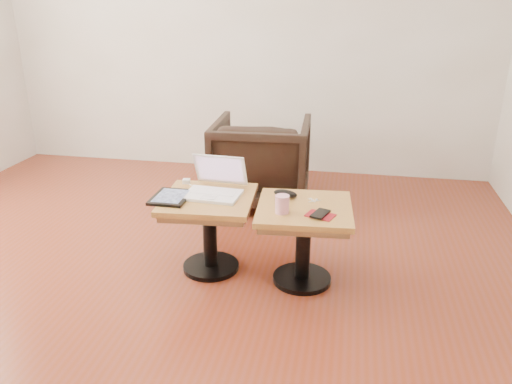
% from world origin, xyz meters
% --- Properties ---
extents(room_shell, '(4.52, 4.52, 2.71)m').
position_xyz_m(room_shell, '(0.00, 0.00, 1.35)').
color(room_shell, maroon).
rests_on(room_shell, ground).
extents(side_table_left, '(0.55, 0.55, 0.47)m').
position_xyz_m(side_table_left, '(0.22, 0.28, 0.35)').
color(side_table_left, black).
rests_on(side_table_left, ground).
extents(side_table_right, '(0.55, 0.55, 0.47)m').
position_xyz_m(side_table_right, '(0.78, 0.24, 0.35)').
color(side_table_right, black).
rests_on(side_table_right, ground).
extents(laptop, '(0.34, 0.33, 0.21)m').
position_xyz_m(laptop, '(0.24, 0.34, 0.51)').
color(laptop, white).
rests_on(laptop, side_table_left).
extents(tablet, '(0.20, 0.25, 0.02)m').
position_xyz_m(tablet, '(0.02, 0.21, 0.48)').
color(tablet, black).
rests_on(tablet, side_table_left).
extents(charging_adapter, '(0.05, 0.05, 0.03)m').
position_xyz_m(charging_adapter, '(0.02, 0.47, 0.48)').
color(charging_adapter, white).
rests_on(charging_adapter, side_table_left).
extents(glasses_case, '(0.15, 0.10, 0.04)m').
position_xyz_m(glasses_case, '(0.65, 0.36, 0.49)').
color(glasses_case, black).
rests_on(glasses_case, side_table_right).
extents(striped_cup, '(0.08, 0.08, 0.10)m').
position_xyz_m(striped_cup, '(0.67, 0.13, 0.52)').
color(striped_cup, '#D4447A').
rests_on(striped_cup, side_table_right).
extents(earbuds_tangle, '(0.07, 0.05, 0.01)m').
position_xyz_m(earbuds_tangle, '(0.82, 0.33, 0.48)').
color(earbuds_tangle, white).
rests_on(earbuds_tangle, side_table_right).
extents(phone_on_sleeve, '(0.17, 0.14, 0.02)m').
position_xyz_m(phone_on_sleeve, '(0.87, 0.13, 0.48)').
color(phone_on_sleeve, maroon).
rests_on(phone_on_sleeve, side_table_right).
extents(armchair, '(0.76, 0.78, 0.68)m').
position_xyz_m(armchair, '(0.32, 1.41, 0.34)').
color(armchair, black).
rests_on(armchair, ground).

